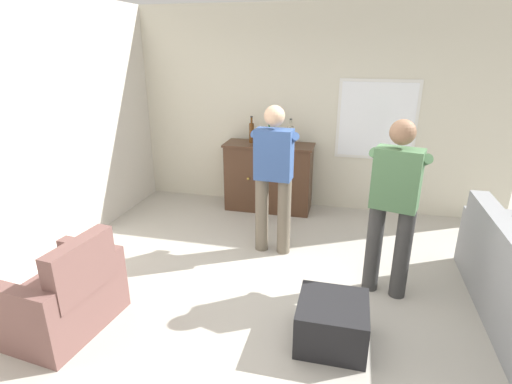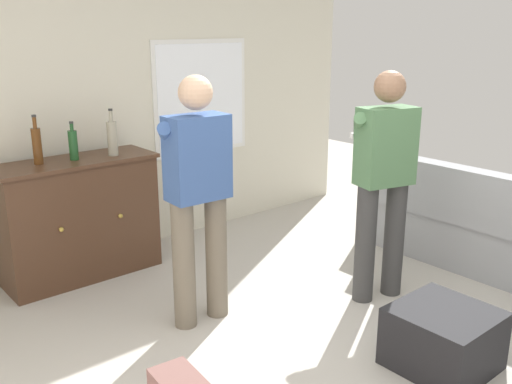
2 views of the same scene
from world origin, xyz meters
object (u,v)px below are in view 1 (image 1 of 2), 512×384
at_px(bottle_liquor_amber, 290,136).
at_px(ottoman, 332,322).
at_px(person_standing_right, 394,202).
at_px(sideboard_cabinet, 269,177).
at_px(bottle_spirits_clear, 269,135).
at_px(bottle_wine_green, 252,132).
at_px(person_standing_left, 274,174).
at_px(armchair, 66,298).

bearing_deg(bottle_liquor_amber, ottoman, -73.31).
height_order(bottle_liquor_amber, ottoman, bottle_liquor_amber).
bearing_deg(person_standing_right, bottle_liquor_amber, 125.28).
relative_size(sideboard_cabinet, bottle_spirits_clear, 4.16).
height_order(bottle_wine_green, ottoman, bottle_wine_green).
xyz_separation_m(sideboard_cabinet, bottle_liquor_amber, (0.31, -0.06, 0.63)).
distance_m(bottle_liquor_amber, ottoman, 2.84).
bearing_deg(person_standing_right, person_standing_left, 155.12).
xyz_separation_m(armchair, sideboard_cabinet, (1.09, 2.97, 0.20)).
bearing_deg(ottoman, person_standing_left, 118.52).
distance_m(bottle_wine_green, ottoman, 3.12).
relative_size(bottle_wine_green, person_standing_right, 0.22).
bearing_deg(bottle_wine_green, armchair, -105.54).
distance_m(bottle_wine_green, person_standing_left, 1.39).
distance_m(bottle_spirits_clear, person_standing_right, 2.35).
bearing_deg(bottle_spirits_clear, bottle_wine_green, 170.77).
height_order(bottle_liquor_amber, person_standing_left, person_standing_left).
relative_size(bottle_spirits_clear, person_standing_left, 0.18).
bearing_deg(bottle_liquor_amber, person_standing_right, -54.72).
height_order(bottle_liquor_amber, person_standing_right, person_standing_right).
relative_size(armchair, person_standing_right, 0.56).
relative_size(armchair, bottle_liquor_amber, 2.52).
bearing_deg(person_standing_right, bottle_spirits_clear, 130.63).
xyz_separation_m(ottoman, person_standing_right, (0.45, 0.84, 0.75)).
height_order(bottle_spirits_clear, ottoman, bottle_spirits_clear).
relative_size(bottle_liquor_amber, bottle_spirits_clear, 1.25).
xyz_separation_m(bottle_wine_green, bottle_liquor_amber, (0.56, -0.09, -0.00)).
height_order(armchair, person_standing_right, person_standing_right).
relative_size(sideboard_cabinet, person_standing_left, 0.74).
xyz_separation_m(person_standing_left, person_standing_right, (1.22, -0.56, 0.00)).
xyz_separation_m(bottle_spirits_clear, ottoman, (1.08, -2.62, -0.91)).
height_order(sideboard_cabinet, bottle_liquor_amber, bottle_liquor_amber).
bearing_deg(bottle_spirits_clear, armchair, -110.30).
xyz_separation_m(armchair, bottle_wine_green, (0.84, 3.00, 0.83)).
bearing_deg(bottle_liquor_amber, armchair, -115.67).
distance_m(armchair, person_standing_right, 2.95).
relative_size(armchair, sideboard_cabinet, 0.76).
relative_size(sideboard_cabinet, ottoman, 2.28).
xyz_separation_m(sideboard_cabinet, ottoman, (1.08, -2.63, -0.30)).
distance_m(bottle_wine_green, person_standing_right, 2.56).
distance_m(person_standing_left, person_standing_right, 1.34).
bearing_deg(person_standing_right, armchair, -155.71).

